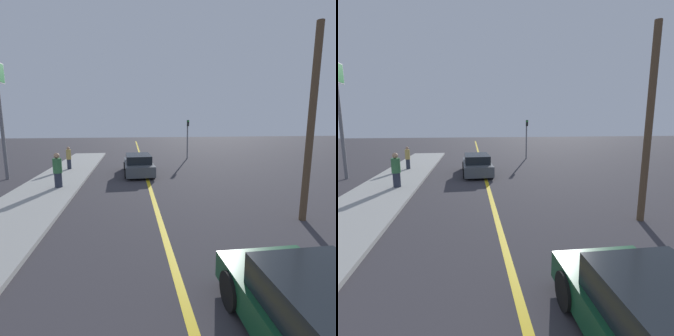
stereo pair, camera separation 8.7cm
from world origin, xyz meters
TOP-DOWN VIEW (x-y plane):
  - road_center_line at (0.00, 18.00)m, footprint 0.20×60.00m
  - sidewalk_left at (-5.22, 14.62)m, footprint 3.12×29.25m
  - car_near_right_lane at (1.73, 3.34)m, footprint 2.01×4.08m
  - car_ahead_center at (-0.48, 17.95)m, footprint 2.05×4.85m
  - pedestrian_mid_group at (-4.69, 14.25)m, footprint 0.44×0.44m
  - pedestrian_far_standing at (-5.33, 19.65)m, footprint 0.33×0.33m
  - traffic_light at (4.36, 24.69)m, footprint 0.18×0.40m
  - roadside_sign at (-8.46, 17.33)m, footprint 0.20×1.85m
  - utility_pole at (5.07, 8.60)m, footprint 0.24×0.24m

SIDE VIEW (x-z plane):
  - road_center_line at x=0.00m, z-range 0.00..0.01m
  - sidewalk_left at x=-5.22m, z-range 0.00..0.14m
  - car_ahead_center at x=-0.48m, z-range -0.03..1.30m
  - car_near_right_lane at x=1.73m, z-range -0.02..1.29m
  - pedestrian_far_standing at x=-5.33m, z-range 0.15..1.74m
  - pedestrian_mid_group at x=-4.69m, z-range 0.13..1.91m
  - traffic_light at x=4.36m, z-range 0.44..4.06m
  - utility_pole at x=5.07m, z-range 0.00..6.62m
  - roadside_sign at x=-8.46m, z-range 1.61..8.50m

